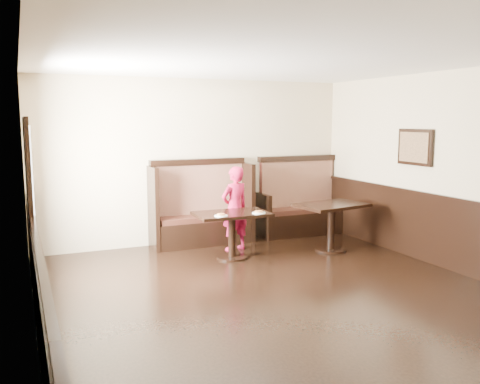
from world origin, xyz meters
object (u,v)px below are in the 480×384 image
booth_main (201,213)px  booth_neighbor (300,208)px  table_main (232,223)px  child (235,209)px  table_neighbor (331,216)px

booth_main → booth_neighbor: 1.95m
booth_main → table_main: size_ratio=1.54×
table_main → child: 0.52m
child → booth_neighbor: bearing=-173.2°
table_main → child: bearing=63.4°
booth_main → table_main: bearing=-83.5°
table_neighbor → booth_neighbor: bearing=73.6°
booth_main → table_main: 1.08m
booth_neighbor → child: booth_neighbor is taller
child → table_neighbor: bearing=140.4°
table_neighbor → child: (-1.42, 0.65, 0.11)m
booth_main → booth_neighbor: (1.95, -0.00, -0.05)m
table_neighbor → child: child is taller
booth_main → booth_neighbor: size_ratio=1.06×
booth_main → child: booth_main is taller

